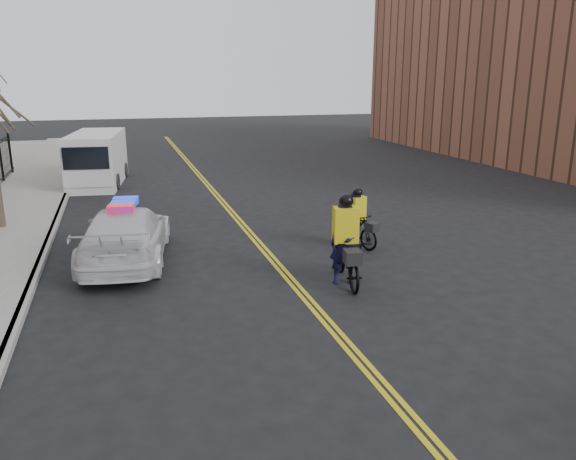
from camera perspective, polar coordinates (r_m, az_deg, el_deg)
The scene contains 8 objects.
ground at distance 11.21m, azimuth 4.79°, elevation -10.22°, with size 120.00×120.00×0.00m, color black.
center_line_left at distance 18.41m, azimuth -4.56°, elevation 0.14°, with size 0.10×60.00×0.01m, color gold.
center_line_right at distance 18.44m, azimuth -4.08°, elevation 0.18°, with size 0.10×60.00×0.01m, color gold.
curb at distance 18.15m, azimuth -23.15°, elevation -1.08°, with size 0.20×60.00×0.15m, color gray.
police_cruiser at distance 15.56m, azimuth -16.16°, elevation -0.43°, with size 2.81×5.39×1.65m.
cargo_van at distance 27.23m, azimuth -18.85°, elevation 6.78°, with size 2.70×5.78×2.34m.
cyclist_near at distance 13.43m, azimuth 5.80°, elevation -2.32°, with size 1.15×2.34×2.20m.
cyclist_far at distance 16.39m, azimuth 7.00°, elevation 0.63°, with size 1.06×1.79×1.75m.
Camera 1 is at (-3.79, -9.37, 4.83)m, focal length 35.00 mm.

